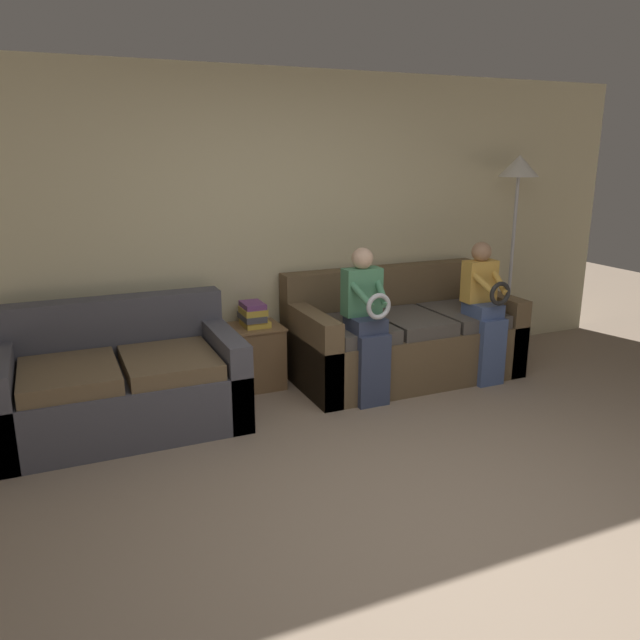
{
  "coord_description": "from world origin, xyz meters",
  "views": [
    {
      "loc": [
        -1.72,
        -2.29,
        1.91
      ],
      "look_at": [
        -0.01,
        1.59,
        0.75
      ],
      "focal_mm": 35.0,
      "sensor_mm": 36.0,
      "label": 1
    }
  ],
  "objects": [
    {
      "name": "side_shelf",
      "position": [
        -0.24,
        2.42,
        0.27
      ],
      "size": [
        0.44,
        0.42,
        0.52
      ],
      "color": "brown",
      "rests_on": "ground_plane"
    },
    {
      "name": "child_left_seated",
      "position": [
        0.46,
        1.78,
        0.66
      ],
      "size": [
        0.3,
        0.37,
        1.2
      ],
      "color": "#384260",
      "rests_on": "ground_plane"
    },
    {
      "name": "ground_plane",
      "position": [
        0.0,
        0.0,
        0.0
      ],
      "size": [
        14.0,
        14.0,
        0.0
      ],
      "primitive_type": "plane",
      "color": "gray"
    },
    {
      "name": "book_stack",
      "position": [
        -0.24,
        2.42,
        0.62
      ],
      "size": [
        0.21,
        0.28,
        0.2
      ],
      "color": "gold",
      "rests_on": "side_shelf"
    },
    {
      "name": "child_right_seated",
      "position": [
        1.57,
        1.78,
        0.65
      ],
      "size": [
        0.29,
        0.37,
        1.18
      ],
      "color": "#475B8E",
      "rests_on": "ground_plane"
    },
    {
      "name": "floor_lamp",
      "position": [
        2.27,
        2.3,
        1.62
      ],
      "size": [
        0.36,
        0.36,
        1.87
      ],
      "color": "#2D2B28",
      "rests_on": "ground_plane"
    },
    {
      "name": "couch_side",
      "position": [
        -1.35,
        2.08,
        0.31
      ],
      "size": [
        1.64,
        0.99,
        0.86
      ],
      "color": "#4C4C56",
      "rests_on": "ground_plane"
    },
    {
      "name": "couch_main",
      "position": [
        1.02,
        2.18,
        0.33
      ],
      "size": [
        1.92,
        0.96,
        0.9
      ],
      "color": "brown",
      "rests_on": "ground_plane"
    },
    {
      "name": "wall_back",
      "position": [
        0.0,
        2.68,
        1.27
      ],
      "size": [
        7.19,
        0.06,
        2.55
      ],
      "color": "beige",
      "rests_on": "ground_plane"
    }
  ]
}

